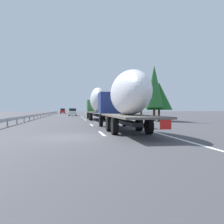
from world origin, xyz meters
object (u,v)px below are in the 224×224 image
object	(u,v)px
truck_trailing	(125,98)
road_sign	(101,106)
truck_lead	(97,102)
car_red_compact	(63,111)
car_white_van	(73,112)

from	to	relation	value
truck_trailing	road_sign	world-z (taller)	truck_trailing
truck_lead	car_red_compact	bearing A→B (deg)	7.36
truck_lead	truck_trailing	xyz separation A→B (m)	(-20.33, -0.00, -0.23)
truck_lead	car_red_compact	xyz separation A→B (m)	(54.70, 7.06, -1.66)
car_white_van	road_sign	distance (m)	6.92
truck_lead	car_white_van	world-z (taller)	truck_lead
truck_lead	road_sign	distance (m)	22.57
truck_trailing	car_white_van	bearing A→B (deg)	4.75
car_white_van	car_red_compact	bearing A→B (deg)	6.25
car_white_van	road_sign	size ratio (longest dim) A/B	1.25
car_red_compact	truck_trailing	bearing A→B (deg)	-174.62
truck_trailing	car_white_van	xyz separation A→B (m)	(43.63, 3.63, -1.45)
car_red_compact	car_white_van	size ratio (longest dim) A/B	1.09
truck_lead	truck_trailing	size ratio (longest dim) A/B	0.93
car_red_compact	car_white_van	bearing A→B (deg)	-173.75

